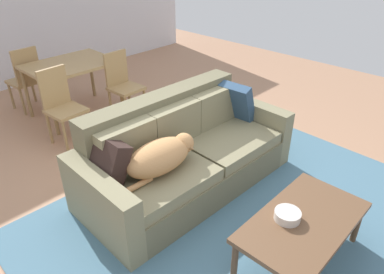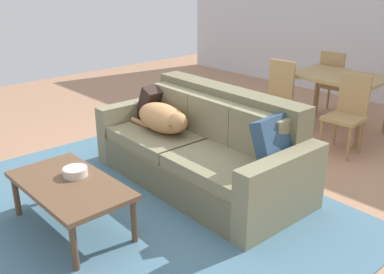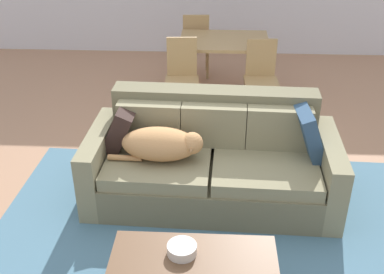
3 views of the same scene
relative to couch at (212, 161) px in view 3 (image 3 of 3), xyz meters
name	(u,v)px [view 3 (image 3 of 3)]	position (x,y,z in m)	size (l,w,h in m)	color
ground_plane	(184,190)	(-0.26, 0.01, -0.34)	(10.00, 10.00, 0.00)	tan
area_rug	(210,254)	(0.00, -0.84, -0.33)	(3.65, 2.96, 0.01)	slate
couch	(212,161)	(0.00, 0.00, 0.00)	(2.23, 1.08, 0.91)	#6D674C
dog_on_left_cushion	(163,144)	(-0.43, -0.16, 0.25)	(0.82, 0.37, 0.29)	tan
throw_pillow_by_left_arm	(121,127)	(-0.83, 0.08, 0.29)	(0.16, 0.39, 0.39)	#32211D
throw_pillow_by_right_arm	(309,132)	(0.83, 0.02, 0.31)	(0.12, 0.45, 0.45)	#2E4A6A
coffee_table	(193,270)	(-0.11, -1.38, 0.03)	(1.10, 0.61, 0.42)	brown
bowl_on_coffee_table	(182,249)	(-0.19, -1.29, 0.11)	(0.20, 0.20, 0.07)	silver
dining_table	(224,45)	(0.12, 2.28, 0.33)	(1.14, 0.85, 0.75)	#A88554
dining_chair_near_left	(182,74)	(-0.39, 1.67, 0.17)	(0.43, 0.43, 0.93)	#A88554
dining_chair_near_right	(261,75)	(0.56, 1.75, 0.15)	(0.41, 0.41, 0.90)	#A88554
dining_chair_far_left	(196,43)	(-0.28, 2.88, 0.16)	(0.42, 0.42, 0.93)	#A88554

